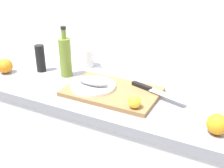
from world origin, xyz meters
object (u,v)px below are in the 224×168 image
(chef_knife, at_px, (151,89))
(olive_oil_bottle, at_px, (65,56))
(pepper_mill, at_px, (41,58))
(fish_fillet, at_px, (93,81))
(coffee_mug_0, at_px, (87,58))
(orange_0, at_px, (5,66))
(lemon_0, at_px, (134,102))
(cutting_board, at_px, (112,92))
(white_plate, at_px, (93,86))

(chef_knife, height_order, olive_oil_bottle, olive_oil_bottle)
(chef_knife, height_order, pepper_mill, pepper_mill)
(fish_fillet, height_order, olive_oil_bottle, olive_oil_bottle)
(coffee_mug_0, bearing_deg, fish_fillet, -53.38)
(orange_0, height_order, pepper_mill, pepper_mill)
(fish_fillet, bearing_deg, lemon_0, -19.71)
(cutting_board, distance_m, olive_oil_bottle, 0.35)
(olive_oil_bottle, distance_m, orange_0, 0.36)
(lemon_0, bearing_deg, white_plate, 160.29)
(cutting_board, distance_m, pepper_mill, 0.50)
(cutting_board, xyz_separation_m, coffee_mug_0, (-0.30, 0.25, 0.04))
(white_plate, distance_m, lemon_0, 0.27)
(cutting_board, xyz_separation_m, pepper_mill, (-0.49, 0.07, 0.07))
(fish_fillet, height_order, lemon_0, lemon_0)
(chef_knife, relative_size, pepper_mill, 1.87)
(cutting_board, relative_size, lemon_0, 7.76)
(white_plate, height_order, olive_oil_bottle, olive_oil_bottle)
(chef_knife, bearing_deg, orange_0, -155.42)
(cutting_board, bearing_deg, white_plate, -169.00)
(pepper_mill, bearing_deg, olive_oil_bottle, 2.37)
(lemon_0, distance_m, olive_oil_bottle, 0.52)
(fish_fillet, distance_m, lemon_0, 0.27)
(fish_fillet, relative_size, pepper_mill, 1.07)
(coffee_mug_0, bearing_deg, olive_oil_bottle, -98.66)
(fish_fillet, bearing_deg, cutting_board, 11.00)
(fish_fillet, relative_size, coffee_mug_0, 1.28)
(olive_oil_bottle, xyz_separation_m, orange_0, (-0.33, -0.12, -0.07))
(fish_fillet, bearing_deg, chef_knife, 18.55)
(fish_fillet, height_order, pepper_mill, pepper_mill)
(chef_knife, xyz_separation_m, lemon_0, (-0.01, -0.18, 0.02))
(orange_0, bearing_deg, lemon_0, -4.67)
(white_plate, relative_size, pepper_mill, 1.43)
(fish_fillet, bearing_deg, olive_oil_bottle, 156.64)
(olive_oil_bottle, bearing_deg, fish_fillet, -23.36)
(cutting_board, relative_size, pepper_mill, 2.89)
(coffee_mug_0, bearing_deg, orange_0, -140.18)
(white_plate, distance_m, fish_fillet, 0.03)
(cutting_board, xyz_separation_m, lemon_0, (0.16, -0.11, 0.04))
(white_plate, distance_m, chef_knife, 0.28)
(white_plate, distance_m, orange_0, 0.56)
(white_plate, relative_size, chef_knife, 0.77)
(fish_fillet, height_order, chef_knife, fish_fillet)
(chef_knife, distance_m, olive_oil_bottle, 0.50)
(cutting_board, height_order, fish_fillet, fish_fillet)
(white_plate, relative_size, lemon_0, 3.85)
(lemon_0, relative_size, coffee_mug_0, 0.44)
(cutting_board, bearing_deg, lemon_0, -34.19)
(lemon_0, xyz_separation_m, pepper_mill, (-0.65, 0.18, 0.03))
(lemon_0, relative_size, pepper_mill, 0.37)
(olive_oil_bottle, xyz_separation_m, coffee_mug_0, (0.03, 0.17, -0.06))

